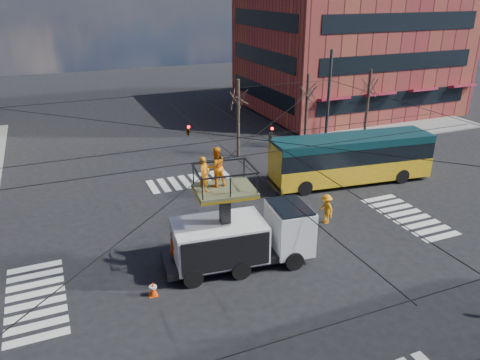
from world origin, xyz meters
name	(u,v)px	position (x,y,z in m)	size (l,w,h in m)	color
ground	(250,251)	(0.00, 0.00, 0.00)	(120.00, 120.00, 0.00)	black
sidewalk_ne	(351,114)	(21.00, 21.00, 0.06)	(18.00, 18.00, 0.12)	slate
crosswalks	(250,251)	(0.00, 0.00, 0.01)	(22.40, 22.40, 0.02)	silver
building_ne	(348,42)	(21.98, 23.98, 7.00)	(20.06, 16.06, 14.00)	maroon
overhead_network	(246,169)	(-0.07, 0.40, 4.29)	(24.24, 24.24, 8.00)	#2D2D30
tree_a	(238,98)	(5.00, 13.50, 4.63)	(2.00, 2.00, 6.00)	#382B21
tree_b	(308,91)	(11.00, 13.50, 4.63)	(2.00, 2.00, 6.00)	#382B21
tree_c	(369,86)	(17.00, 13.50, 4.63)	(2.00, 2.00, 6.00)	#382B21
utility_truck	(242,227)	(-0.84, -0.86, 1.97)	(7.20, 3.22, 5.87)	black
city_bus	(351,158)	(9.92, 5.68, 1.72)	(11.18, 3.87, 3.20)	#C98B12
traffic_cone	(153,289)	(-5.32, -1.72, 0.34)	(0.36, 0.36, 0.68)	#EC4109
worker_ground	(175,250)	(-3.87, -0.12, 1.02)	(1.20, 0.50, 2.04)	#FF5B10
flagger	(326,209)	(5.15, 1.16, 0.86)	(1.11, 0.64, 1.72)	orange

